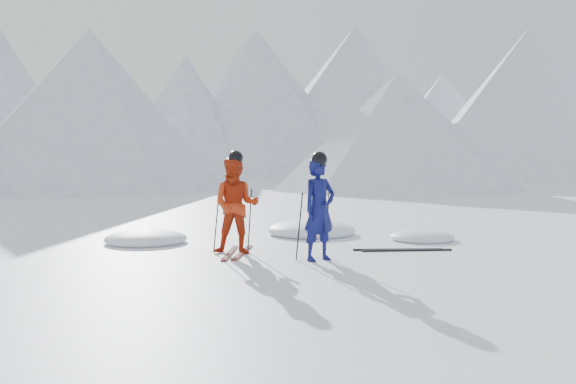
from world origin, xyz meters
name	(u,v)px	position (x,y,z in m)	size (l,w,h in m)	color
ground	(368,252)	(0.00, 0.00, 0.00)	(160.00, 160.00, 0.00)	white
mountain_range	(221,93)	(5.71, 35.31, 6.72)	(106.15, 62.94, 15.53)	#B2BCD1
skier_blue	(319,209)	(-1.22, -0.59, 0.86)	(0.63, 0.41, 1.72)	#0D114F
skier_red	(236,205)	(-2.34, 0.60, 0.87)	(0.85, 0.66, 1.74)	#BA2E0E
pole_blue_left	(299,226)	(-1.52, -0.44, 0.57)	(0.02, 0.02, 1.14)	black
pole_blue_right	(327,224)	(-0.97, -0.34, 0.57)	(0.02, 0.02, 1.14)	black
pole_red_left	(217,221)	(-2.64, 0.85, 0.58)	(0.02, 0.02, 1.16)	black
pole_red_right	(250,220)	(-2.04, 0.75, 0.58)	(0.02, 0.02, 1.16)	black
ski_worn_left	(230,253)	(-2.46, 0.60, 0.01)	(0.09, 1.70, 0.03)	black
ski_worn_right	(243,252)	(-2.22, 0.60, 0.01)	(0.09, 1.70, 0.03)	black
ski_loose_a	(398,249)	(0.61, -0.01, 0.01)	(0.09, 1.70, 0.03)	black
ski_loose_b	(407,250)	(0.71, -0.16, 0.01)	(0.09, 1.70, 0.03)	black
snow_lumps	(281,238)	(-0.84, 2.44, 0.00)	(7.02, 3.37, 0.44)	white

